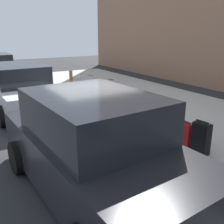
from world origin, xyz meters
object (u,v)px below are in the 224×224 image
suitcase_black_0 (201,138)px  suitcase_maroon_5 (131,111)px  suitcase_silver_3 (152,118)px  suitcase_red_8 (104,97)px  suitcase_red_1 (184,134)px  suitcase_teal_4 (142,112)px  parked_car_charcoal_0 (94,148)px  bollard_post (71,82)px  suitcase_black_7 (111,99)px  suitcase_navy_2 (167,122)px  suitcase_silver_10 (91,91)px  parked_car_white_1 (20,89)px  suitcase_navy_9 (97,92)px  fire_hydrant (79,85)px  suitcase_olive_6 (121,103)px

suitcase_black_0 → suitcase_maroon_5: 2.64m
suitcase_silver_3 → suitcase_red_8: bearing=-1.2°
suitcase_red_1 → suitcase_teal_4: bearing=1.1°
parked_car_charcoal_0 → suitcase_black_0: bearing=-93.7°
bollard_post → suitcase_teal_4: bearing=-178.2°
suitcase_red_1 → bollard_post: (6.32, 0.18, 0.21)m
suitcase_black_0 → suitcase_red_1: size_ratio=1.29×
suitcase_black_7 → suitcase_red_8: (0.51, -0.01, -0.01)m
suitcase_navy_2 → suitcase_silver_10: bearing=-1.2°
suitcase_navy_2 → parked_car_white_1: size_ratio=0.21×
suitcase_silver_3 → suitcase_teal_4: 0.52m
suitcase_teal_4 → suitcase_navy_9: size_ratio=1.19×
suitcase_black_7 → bollard_post: 3.08m
suitcase_black_0 → parked_car_white_1: (5.78, 2.45, 0.26)m
suitcase_navy_2 → suitcase_black_0: bearing=-179.9°
suitcase_red_1 → suitcase_teal_4: size_ratio=0.58×
suitcase_silver_3 → fire_hydrant: bearing=-0.7°
suitcase_teal_4 → parked_car_white_1: size_ratio=0.21×
suitcase_black_0 → parked_car_white_1: size_ratio=0.16×
suitcase_black_0 → suitcase_silver_3: bearing=0.9°
suitcase_black_7 → suitcase_navy_2: bearing=179.4°
suitcase_black_0 → suitcase_silver_10: suitcase_silver_10 is taller
suitcase_maroon_5 → suitcase_navy_9: size_ratio=0.96×
suitcase_silver_10 → bollard_post: size_ratio=1.01×
suitcase_silver_10 → suitcase_black_0: bearing=179.0°
suitcase_red_1 → suitcase_silver_3: bearing=4.7°
parked_car_charcoal_0 → parked_car_white_1: size_ratio=0.92×
suitcase_maroon_5 → suitcase_black_7: size_ratio=0.77×
suitcase_black_0 → suitcase_teal_4: bearing=-0.9°
suitcase_silver_3 → suitcase_black_7: suitcase_black_7 is taller
bollard_post → suitcase_olive_6: bearing=-176.8°
suitcase_teal_4 → parked_car_charcoal_0: (-1.92, 2.48, 0.28)m
parked_car_charcoal_0 → suitcase_teal_4: bearing=-52.2°
suitcase_navy_9 → bollard_post: bollard_post is taller
suitcase_red_8 → suitcase_navy_9: size_ratio=1.11×
suitcase_teal_4 → suitcase_silver_10: (3.28, -0.06, -0.07)m
suitcase_black_0 → suitcase_teal_4: 2.08m
fire_hydrant → suitcase_black_7: bearing=179.8°
bollard_post → suitcase_red_8: bearing=-176.7°
suitcase_red_1 → parked_car_white_1: size_ratio=0.12×
suitcase_teal_4 → suitcase_navy_2: bearing=178.0°
parked_car_white_1 → parked_car_charcoal_0: bearing=180.0°
suitcase_navy_2 → suitcase_olive_6: 2.18m
fire_hydrant → suitcase_olive_6: bearing=-179.1°
suitcase_silver_3 → suitcase_black_0: bearing=-179.1°
bollard_post → parked_car_charcoal_0: (-6.68, 2.33, 0.19)m
suitcase_black_0 → suitcase_navy_2: bearing=0.1°
suitcase_navy_2 → suitcase_navy_9: size_ratio=1.18×
suitcase_navy_2 → suitcase_red_8: (3.21, -0.03, -0.04)m
suitcase_silver_3 → suitcase_maroon_5: 1.08m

